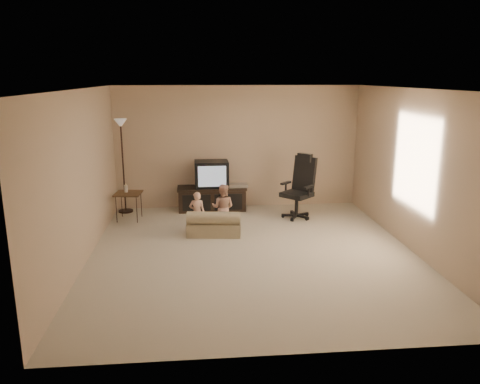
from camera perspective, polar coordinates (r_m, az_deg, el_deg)
The scene contains 9 objects.
floor at distance 7.34m, azimuth 1.58°, elevation -7.43°, with size 5.50×5.50×0.00m, color #C2B49A.
room_shell at distance 6.94m, azimuth 1.67°, elevation 4.33°, with size 5.50×5.50×5.50m.
tv_stand at distance 9.55m, azimuth -3.42°, elevation 0.27°, with size 1.43×0.54×1.01m.
office_chair at distance 9.10m, azimuth 7.22°, elevation -0.37°, with size 0.80×0.80×1.24m.
side_table at distance 9.10m, azimuth -13.49°, elevation -0.18°, with size 0.53×0.53×0.72m.
floor_lamp at distance 9.49m, azimuth -14.21°, elevation 5.60°, with size 0.29×0.29×1.87m.
child_sofa at distance 8.10m, azimuth -3.18°, elevation -4.01°, with size 0.97×0.62×0.45m.
toddler_left at distance 8.12m, azimuth -5.25°, elevation -2.56°, with size 0.27×0.20×0.75m, color #DDA68A.
toddler_right at distance 8.26m, azimuth -2.10°, elevation -1.91°, with size 0.41×0.22×0.84m, color #DDA68A.
Camera 1 is at (-0.83, -6.79, 2.68)m, focal length 35.00 mm.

